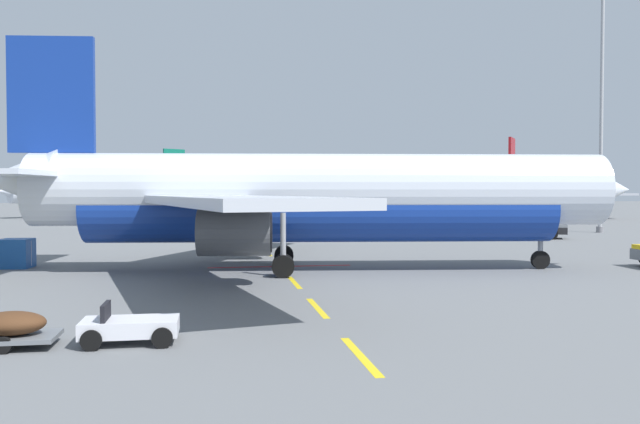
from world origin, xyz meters
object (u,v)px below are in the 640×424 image
(airliner_mid_left, at_px, (523,193))
(fuel_service_truck, at_px, (523,220))
(apron_light_mast_far, at_px, (602,78))
(airliner_foreground, at_px, (310,196))
(baggage_train, at_px, (12,328))
(uld_cargo_container, at_px, (16,253))
(airliner_far_center, at_px, (106,193))

(airliner_mid_left, relative_size, fuel_service_truck, 4.32)
(fuel_service_truck, height_order, apron_light_mast_far, apron_light_mast_far)
(airliner_foreground, distance_m, airliner_mid_left, 79.54)
(baggage_train, height_order, uld_cargo_container, uld_cargo_container)
(apron_light_mast_far, bearing_deg, baggage_train, -136.69)
(fuel_service_truck, distance_m, baggage_train, 48.86)
(fuel_service_truck, xyz_separation_m, baggage_train, (-33.01, -36.01, -1.12))
(baggage_train, xyz_separation_m, apron_light_mast_far, (44.49, 41.94, 15.21))
(airliner_far_center, distance_m, uld_cargo_container, 76.88)
(airliner_far_center, bearing_deg, fuel_service_truck, -52.59)
(apron_light_mast_far, bearing_deg, uld_cargo_container, -155.51)
(fuel_service_truck, relative_size, apron_light_mast_far, 0.29)
(baggage_train, relative_size, uld_cargo_container, 4.97)
(airliner_far_center, relative_size, apron_light_mast_far, 1.25)
(baggage_train, height_order, apron_light_mast_far, apron_light_mast_far)
(airliner_foreground, distance_m, uld_cargo_container, 16.51)
(baggage_train, relative_size, apron_light_mast_far, 0.34)
(baggage_train, xyz_separation_m, uld_cargo_container, (-5.34, 19.24, 0.28))
(fuel_service_truck, distance_m, apron_light_mast_far, 19.11)
(airliner_mid_left, distance_m, apron_light_mast_far, 42.18)
(baggage_train, bearing_deg, uld_cargo_container, 105.50)
(airliner_mid_left, bearing_deg, apron_light_mast_far, -106.28)
(airliner_foreground, distance_m, fuel_service_truck, 30.59)
(airliner_mid_left, bearing_deg, airliner_far_center, 167.71)
(baggage_train, bearing_deg, airliner_mid_left, 55.35)
(uld_cargo_container, bearing_deg, airliner_mid_left, 45.18)
(uld_cargo_container, bearing_deg, airliner_foreground, -13.39)
(airliner_far_center, relative_size, uld_cargo_container, 18.31)
(airliner_mid_left, height_order, fuel_service_truck, airliner_mid_left)
(airliner_mid_left, relative_size, apron_light_mast_far, 1.25)
(fuel_service_truck, xyz_separation_m, apron_light_mast_far, (11.48, 5.93, 14.08))
(fuel_service_truck, relative_size, uld_cargo_container, 4.23)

